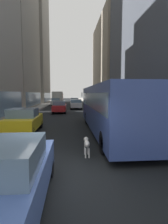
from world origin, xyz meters
name	(u,v)px	position (x,y,z in m)	size (l,w,h in m)	color
ground_plane	(69,105)	(0.00, 35.00, 0.00)	(120.00, 120.00, 0.00)	black
sidewalk_left	(44,105)	(-5.70, 35.00, 0.07)	(2.40, 110.00, 0.15)	gray
sidewalk_right	(94,105)	(5.70, 35.00, 0.07)	(2.40, 110.00, 0.15)	#ADA89E
building_left_mid	(1,5)	(-11.90, 29.12, 18.29)	(10.76, 15.04, 36.60)	gray
building_left_far	(25,34)	(-11.90, 45.56, 18.54)	(11.61, 14.59, 37.10)	gray
building_right_mid	(149,27)	(11.90, 21.20, 12.34)	(8.16, 14.88, 24.70)	#4C515B
building_right_far	(114,63)	(11.90, 41.81, 10.73)	(8.38, 22.75, 21.48)	#A0937F
transit_bus	(109,106)	(2.80, 6.23, 1.78)	(2.78, 11.53, 3.05)	#33478C
car_red_coupe	(60,107)	(-1.20, 18.64, 0.82)	(1.71, 4.37, 1.62)	red
car_yellow_taxi	(24,120)	(-2.80, 6.56, 0.82)	(1.83, 3.90, 1.62)	yellow
car_grey_wagon	(74,101)	(1.20, 34.51, 0.82)	(1.72, 4.68, 1.62)	slate
car_silver_sedan	(76,104)	(1.20, 24.69, 0.82)	(1.85, 4.50, 1.62)	#B7BABF
car_blue_hatchback	(2,178)	(-1.20, -1.50, 0.82)	(1.77, 4.08, 1.62)	#4C6BB7
car_white_van	(56,102)	(-2.80, 32.74, 0.82)	(1.78, 3.94, 1.62)	silver
box_truck	(58,97)	(-2.80, 39.30, 1.67)	(2.30, 7.50, 3.05)	#A51919
dalmatian_dog	(87,144)	(0.91, 1.94, 0.51)	(0.22, 0.96, 0.72)	white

